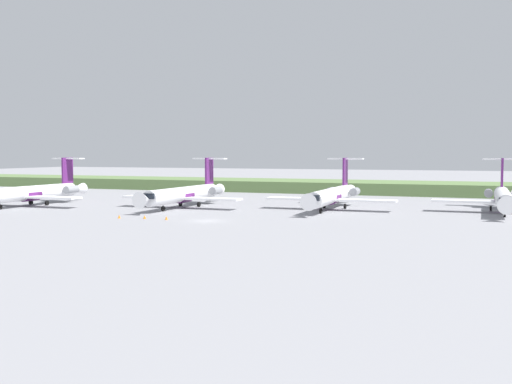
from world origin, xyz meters
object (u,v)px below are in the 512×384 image
Objects in this scene: regional_jet_fourth at (332,195)px; safety_cone_mid_marker at (145,217)px; regional_jet_fifth at (503,197)px; safety_cone_rear_marker at (166,218)px; safety_cone_front_marker at (119,217)px; regional_jet_second at (32,192)px; regional_jet_third at (185,194)px.

regional_jet_fourth is 56.36× the size of safety_cone_mid_marker.
regional_jet_fifth is 55.74m from safety_cone_rear_marker.
safety_cone_front_marker and safety_cone_mid_marker have the same top height.
safety_cone_front_marker and safety_cone_rear_marker have the same top height.
safety_cone_front_marker is at bearing -24.75° from regional_jet_second.
safety_cone_mid_marker is at bearing -80.60° from regional_jet_third.
regional_jet_fifth is 56.36× the size of safety_cone_front_marker.
regional_jet_second is at bearing 161.32° from safety_cone_rear_marker.
safety_cone_mid_marker is at bearing -179.12° from safety_cone_rear_marker.
safety_cone_mid_marker is (-22.85, -25.10, -2.26)m from regional_jet_fourth.
regional_jet_third is 56.36× the size of safety_cone_mid_marker.
regional_jet_fifth reaches higher than safety_cone_mid_marker.
safety_cone_front_marker is (27.62, -12.73, -2.26)m from regional_jet_second.
regional_jet_fifth reaches higher than safety_cone_rear_marker.
regional_jet_fourth reaches higher than safety_cone_mid_marker.
safety_cone_rear_marker is (7.68, 0.80, 0.00)m from safety_cone_front_marker.
safety_cone_mid_marker and safety_cone_rear_marker have the same top height.
regional_jet_fourth is 56.36× the size of safety_cone_rear_marker.
safety_cone_front_marker is (-54.86, -30.40, -2.26)m from regional_jet_fifth.
regional_jet_third is at bearing -167.38° from regional_jet_fourth.
regional_jet_third is 55.06m from regional_jet_fifth.
regional_jet_third is 26.69m from regional_jet_fourth.
regional_jet_second is 56.36× the size of safety_cone_front_marker.
regional_jet_third is 1.00× the size of regional_jet_fourth.
regional_jet_second is at bearing -165.61° from regional_jet_third.
regional_jet_fifth is (54.07, 10.38, 0.00)m from regional_jet_third.
regional_jet_second is 33.87m from safety_cone_mid_marker.
regional_jet_fifth is at bearing 32.10° from safety_cone_rear_marker.
safety_cone_rear_marker is at bearing -70.28° from regional_jet_third.
regional_jet_third is (28.41, 7.29, 0.00)m from regional_jet_second.
safety_cone_mid_marker is at bearing -20.77° from regional_jet_second.
regional_jet_fifth is at bearing 10.87° from regional_jet_third.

